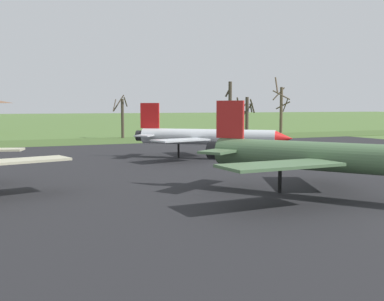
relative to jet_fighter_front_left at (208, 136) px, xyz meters
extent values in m
cube|color=black|center=(-2.03, -8.46, -2.00)|extent=(71.01, 55.17, 0.05)
cube|color=#405B29|center=(-2.03, 25.13, -2.00)|extent=(131.01, 12.00, 0.06)
cylinder|color=silver|center=(-0.06, 0.06, -0.05)|extent=(9.99, 8.88, 1.38)
cone|color=red|center=(5.02, -4.33, -0.05)|extent=(1.91, 1.90, 1.27)
cylinder|color=black|center=(-4.82, 4.15, -0.05)|extent=(1.21, 1.23, 0.97)
ellipsoid|color=#19232D|center=(1.54, -1.32, 0.33)|extent=(0.91, 1.71, 0.86)
cube|color=silver|center=(-3.13, -1.24, -0.15)|extent=(4.97, 3.20, 0.13)
cube|color=silver|center=(0.77, 3.28, -0.15)|extent=(2.58, 4.74, 0.13)
cube|color=red|center=(-4.14, 3.56, 1.80)|extent=(1.46, 1.29, 2.30)
cube|color=silver|center=(-4.96, 2.57, 0.06)|extent=(2.30, 2.38, 0.13)
cube|color=silver|center=(-3.28, 4.53, 0.06)|extent=(2.30, 2.38, 0.13)
cylinder|color=black|center=(1.93, -1.67, -1.38)|extent=(0.18, 0.18, 1.29)
cylinder|color=black|center=(-2.06, 1.78, -1.38)|extent=(0.18, 0.18, 1.29)
cylinder|color=black|center=(5.40, -6.78, -1.67)|extent=(0.08, 0.08, 0.71)
cube|color=white|center=(5.40, -6.78, -1.18)|extent=(0.68, 0.35, 0.29)
cylinder|color=#4C6B47|center=(-2.15, -18.68, 0.10)|extent=(8.37, 11.58, 1.49)
cylinder|color=black|center=(-5.88, -13.05, 0.10)|extent=(1.32, 1.26, 1.04)
cube|color=#4C6B47|center=(-5.92, -19.48, -0.01)|extent=(5.76, 2.46, 0.14)
cube|color=#4C6B47|center=(0.07, -15.52, -0.01)|extent=(4.46, 6.12, 0.14)
cube|color=#B21E1E|center=(-5.39, -13.79, 1.91)|extent=(1.07, 1.50, 2.12)
cube|color=#4C6B47|center=(-6.54, -14.68, 0.22)|extent=(2.69, 2.43, 0.14)
cube|color=#4C6B47|center=(-4.12, -13.08, 0.22)|extent=(2.69, 2.43, 0.14)
cylinder|color=black|center=(-3.72, -16.31, -1.34)|extent=(0.20, 0.20, 1.39)
cube|color=#B7B293|center=(-16.42, -11.50, -0.15)|extent=(5.14, 2.91, 0.13)
cube|color=#B7B293|center=(-16.89, -6.97, 0.06)|extent=(2.23, 1.83, 0.13)
cylinder|color=#42382D|center=(0.69, 29.61, 0.85)|extent=(0.43, 0.43, 5.76)
cylinder|color=#42382D|center=(0.38, 30.48, 3.12)|extent=(1.94, 0.84, 2.45)
cylinder|color=#42382D|center=(-0.35, 30.09, 2.79)|extent=(1.14, 2.22, 1.81)
cylinder|color=#42382D|center=(1.09, 29.28, 3.29)|extent=(0.87, 1.01, 1.41)
cylinder|color=#42382D|center=(18.76, 30.01, 2.29)|extent=(0.56, 0.56, 8.65)
cylinder|color=#42382D|center=(19.80, 29.28, 3.30)|extent=(1.72, 2.32, 1.55)
cylinder|color=#42382D|center=(18.63, 30.49, 4.93)|extent=(1.26, 0.61, 1.57)
cylinder|color=#42382D|center=(18.23, 30.53, 2.61)|extent=(1.39, 1.40, 1.47)
cylinder|color=#42382D|center=(19.01, 30.52, 2.62)|extent=(1.30, 0.83, 1.41)
cylinder|color=#42382D|center=(21.51, 29.29, 1.06)|extent=(0.54, 0.54, 6.17)
cylinder|color=#42382D|center=(22.08, 28.57, 2.68)|extent=(1.73, 1.43, 2.30)
cylinder|color=#42382D|center=(22.03, 29.80, 2.21)|extent=(1.30, 1.31, 1.96)
cylinder|color=#42382D|center=(21.44, 30.17, 1.54)|extent=(1.96, 0.45, 1.52)
cylinder|color=#42382D|center=(21.40, 29.88, 2.79)|extent=(1.36, 0.47, 1.31)
cylinder|color=#42382D|center=(21.97, 28.83, 2.38)|extent=(1.20, 1.20, 1.44)
cylinder|color=brown|center=(29.85, 31.65, 1.97)|extent=(0.52, 0.52, 8.00)
cylinder|color=brown|center=(30.78, 32.45, 2.81)|extent=(1.84, 2.09, 1.46)
cylinder|color=brown|center=(30.01, 32.73, 4.83)|extent=(2.33, 0.54, 2.33)
cylinder|color=brown|center=(30.67, 31.56, 2.84)|extent=(0.37, 1.81, 2.37)
cylinder|color=brown|center=(29.02, 31.98, 6.35)|extent=(0.99, 1.97, 2.83)
cylinder|color=brown|center=(29.00, 30.46, 4.56)|extent=(2.58, 1.92, 1.73)
camera|label=1|loc=(-18.23, -37.07, 2.65)|focal=43.97mm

